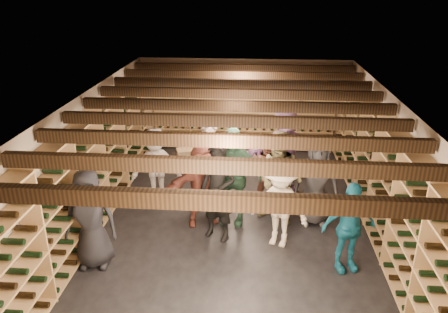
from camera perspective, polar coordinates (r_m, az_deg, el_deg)
ground at (r=8.48m, az=1.45°, el=-8.25°), size 8.00×8.00×0.00m
walls at (r=7.95m, az=1.53°, el=-0.76°), size 5.52×8.02×2.40m
ceiling at (r=7.56m, az=1.63°, el=7.65°), size 5.50×8.00×0.01m
ceiling_joists at (r=7.60m, az=1.61°, el=6.62°), size 5.40×7.12×0.18m
wine_rack_left at (r=8.51m, az=-16.04°, el=-0.98°), size 0.32×7.50×2.15m
wine_rack_right at (r=8.29m, az=19.57°, el=-2.05°), size 0.32×7.50×2.15m
wine_rack_back at (r=11.60m, az=2.54°, el=6.03°), size 4.70×0.30×2.15m
crate_stack_left at (r=10.60m, az=-4.80°, el=-0.33°), size 0.57×0.46×0.51m
crate_stack_right at (r=10.76m, az=3.05°, el=-0.41°), size 0.57×0.46×0.34m
crate_loose at (r=10.29m, az=8.51°, el=-2.26°), size 0.57×0.45×0.17m
person_0 at (r=7.17m, az=-17.04°, el=-7.83°), size 0.86×0.61×1.65m
person_1 at (r=7.52m, az=-0.82°, el=-4.61°), size 0.78×0.67×1.81m
person_2 at (r=8.09m, az=7.37°, el=-2.91°), size 1.07×0.98×1.79m
person_3 at (r=7.45m, az=7.32°, el=-6.32°), size 1.13×0.89×1.53m
person_4 at (r=7.07m, az=15.94°, el=-8.86°), size 0.95×0.60×1.50m
person_5 at (r=8.04m, az=-2.86°, el=-3.75°), size 1.52×0.99×1.57m
person_7 at (r=8.49m, az=-1.90°, el=-1.28°), size 0.69×0.46×1.84m
person_8 at (r=8.61m, az=6.11°, el=-2.17°), size 0.77×0.62×1.53m
person_9 at (r=8.95m, az=-8.86°, el=-1.22°), size 1.11×0.77×1.57m
person_10 at (r=8.00m, az=1.06°, el=-2.59°), size 1.17×0.64×1.89m
person_11 at (r=9.26m, az=7.91°, el=0.76°), size 1.85×1.12×1.90m
person_12 at (r=8.21m, az=11.93°, el=-3.13°), size 0.87×0.60×1.71m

